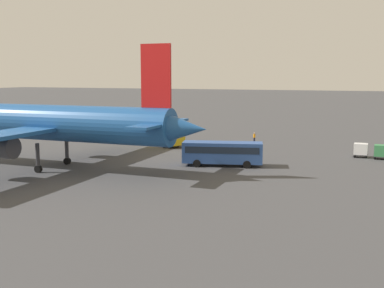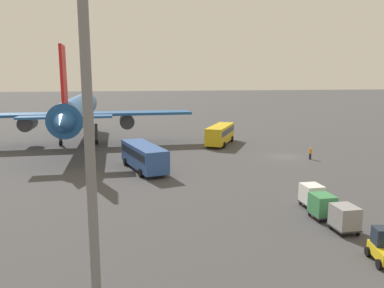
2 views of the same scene
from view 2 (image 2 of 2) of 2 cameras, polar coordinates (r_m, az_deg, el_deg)
name	(u,v)px [view 2 (image 2 of 2)]	position (r m, az deg, el deg)	size (l,w,h in m)	color
ground_plane	(286,157)	(56.36, 14.15, -1.92)	(600.00, 600.00, 0.00)	#424244
airplane	(78,111)	(67.66, -16.98, 4.88)	(45.06, 38.67, 15.52)	#1E5193
shuttle_bus_near	(220,133)	(65.06, 4.34, 1.67)	(10.71, 7.63, 3.28)	gold
shuttle_bus_far	(144,155)	(47.01, -7.39, -1.66)	(10.88, 5.27, 3.17)	#2D5199
worker_person	(310,153)	(55.46, 17.58, -1.36)	(0.38, 0.38, 1.74)	#1E1E2D
cargo_cart_grey	(345,217)	(30.33, 22.24, -10.28)	(2.01, 1.70, 2.06)	#38383D
cargo_cart_green	(322,205)	(32.44, 19.23, -8.78)	(2.01, 1.70, 2.06)	#38383D
cargo_cart_white	(312,194)	(35.02, 17.77, -7.31)	(2.01, 1.70, 2.06)	#38383D
light_pole	(86,69)	(18.44, -15.87, 10.89)	(2.80, 0.70, 19.35)	slate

